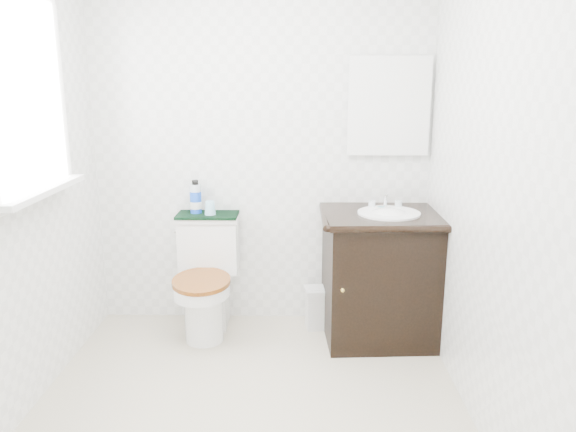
{
  "coord_description": "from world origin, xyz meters",
  "views": [
    {
      "loc": [
        0.25,
        -2.45,
        1.62
      ],
      "look_at": [
        0.18,
        0.75,
        0.84
      ],
      "focal_mm": 35.0,
      "sensor_mm": 36.0,
      "label": 1
    }
  ],
  "objects_px": {
    "vanity": "(381,272)",
    "toilet": "(207,283)",
    "trash_bin": "(319,307)",
    "cup": "(210,208)",
    "mouthwash_bottle": "(196,198)"
  },
  "relations": [
    {
      "from": "vanity",
      "to": "mouthwash_bottle",
      "type": "xyz_separation_m",
      "value": [
        -1.19,
        0.21,
        0.43
      ]
    },
    {
      "from": "mouthwash_bottle",
      "to": "trash_bin",
      "type": "bearing_deg",
      "value": -6.16
    },
    {
      "from": "trash_bin",
      "to": "vanity",
      "type": "bearing_deg",
      "value": -17.9
    },
    {
      "from": "toilet",
      "to": "vanity",
      "type": "relative_size",
      "value": 0.81
    },
    {
      "from": "trash_bin",
      "to": "cup",
      "type": "xyz_separation_m",
      "value": [
        -0.71,
        0.04,
        0.67
      ]
    },
    {
      "from": "trash_bin",
      "to": "mouthwash_bottle",
      "type": "height_order",
      "value": "mouthwash_bottle"
    },
    {
      "from": "vanity",
      "to": "trash_bin",
      "type": "height_order",
      "value": "vanity"
    },
    {
      "from": "mouthwash_bottle",
      "to": "toilet",
      "type": "bearing_deg",
      "value": -61.6
    },
    {
      "from": "vanity",
      "to": "trash_bin",
      "type": "relative_size",
      "value": 3.31
    },
    {
      "from": "mouthwash_bottle",
      "to": "cup",
      "type": "height_order",
      "value": "mouthwash_bottle"
    },
    {
      "from": "vanity",
      "to": "toilet",
      "type": "bearing_deg",
      "value": 176.55
    },
    {
      "from": "vanity",
      "to": "mouthwash_bottle",
      "type": "distance_m",
      "value": 1.29
    },
    {
      "from": "vanity",
      "to": "mouthwash_bottle",
      "type": "relative_size",
      "value": 4.24
    },
    {
      "from": "toilet",
      "to": "vanity",
      "type": "distance_m",
      "value": 1.12
    },
    {
      "from": "vanity",
      "to": "cup",
      "type": "xyz_separation_m",
      "value": [
        -1.09,
        0.16,
        0.38
      ]
    }
  ]
}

